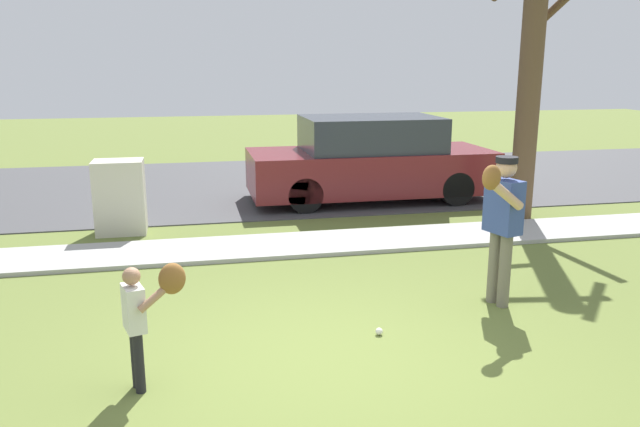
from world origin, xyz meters
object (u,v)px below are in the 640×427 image
at_px(person_child, 144,309).
at_px(utility_cabinet, 120,197).
at_px(person_adult, 501,214).
at_px(baseball, 379,331).
at_px(parked_suv_maroon, 370,161).
at_px(street_tree_near, 533,45).

relative_size(person_child, utility_cabinet, 0.95).
bearing_deg(person_adult, baseball, 1.60).
height_order(person_adult, parked_suv_maroon, person_adult).
xyz_separation_m(person_adult, person_child, (-3.73, -1.13, -0.34)).
bearing_deg(street_tree_near, parked_suv_maroon, 139.06).
bearing_deg(baseball, street_tree_near, 47.25).
relative_size(person_adult, utility_cabinet, 1.43).
distance_m(person_adult, baseball, 1.90).
relative_size(person_adult, baseball, 22.70).
relative_size(person_child, street_tree_near, 0.20).
bearing_deg(street_tree_near, person_adult, -122.56).
bearing_deg(person_child, parked_suv_maroon, 43.39).
relative_size(person_child, parked_suv_maroon, 0.24).
bearing_deg(baseball, utility_cabinet, 122.13).
relative_size(person_adult, parked_suv_maroon, 0.36).
bearing_deg(street_tree_near, baseball, -132.75).
xyz_separation_m(person_child, parked_suv_maroon, (3.89, 6.74, 0.08)).
xyz_separation_m(person_child, utility_cabinet, (-0.68, 5.22, -0.13)).
height_order(person_child, baseball, person_child).
relative_size(person_child, baseball, 14.97).
height_order(person_adult, person_child, person_adult).
bearing_deg(parked_suv_maroon, utility_cabinet, 18.47).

